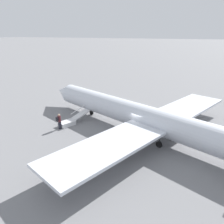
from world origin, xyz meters
TOP-DOWN VIEW (x-y plane):
  - ground_plane at (0.00, 0.00)m, footprint 600.00×600.00m
  - airplane_main at (-0.86, 0.37)m, footprint 30.05×23.68m
  - boarding_stairs at (8.58, 0.43)m, footprint 2.51×4.09m
  - passenger at (8.99, 1.89)m, footprint 0.45×0.57m

SIDE VIEW (x-z plane):
  - ground_plane at x=0.00m, z-range 0.00..0.00m
  - boarding_stairs at x=8.58m, z-range -0.46..1.20m
  - passenger at x=8.99m, z-range 0.13..1.87m
  - airplane_main at x=-0.86m, z-range -1.32..5.24m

